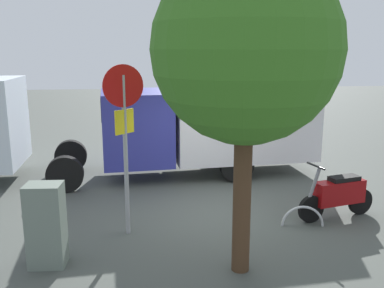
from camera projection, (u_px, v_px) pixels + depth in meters
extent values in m
plane|color=#494E49|center=(215.00, 213.00, 9.13)|extent=(60.00, 60.00, 0.00)
cylinder|color=black|center=(218.00, 149.00, 13.07)|extent=(0.92, 0.31, 0.90)
cylinder|color=black|center=(237.00, 165.00, 11.25)|extent=(0.92, 0.31, 0.90)
cylinder|color=black|center=(71.00, 156.00, 12.23)|extent=(0.92, 0.31, 0.90)
cylinder|color=black|center=(65.00, 174.00, 10.41)|extent=(0.92, 0.31, 0.90)
cube|color=silver|center=(241.00, 114.00, 11.98)|extent=(4.02, 2.47, 2.40)
cube|color=#303392|center=(137.00, 127.00, 11.47)|extent=(1.95, 2.22, 1.90)
cube|color=black|center=(136.00, 104.00, 11.34)|extent=(1.96, 2.07, 0.60)
cylinder|color=black|center=(311.00, 209.00, 8.61)|extent=(0.57, 0.23, 0.56)
cylinder|color=black|center=(360.00, 201.00, 9.04)|extent=(0.57, 0.23, 0.56)
cube|color=maroon|center=(339.00, 192.00, 8.78)|extent=(1.14, 0.57, 0.48)
cube|color=black|center=(344.00, 179.00, 8.76)|extent=(0.69, 0.42, 0.12)
cylinder|color=slate|center=(315.00, 183.00, 8.50)|extent=(0.29, 0.13, 0.69)
cylinder|color=black|center=(316.00, 166.00, 8.43)|extent=(0.17, 0.54, 0.04)
cylinder|color=#9E9EA3|center=(126.00, 157.00, 7.83)|extent=(0.08, 0.08, 2.99)
cylinder|color=red|center=(123.00, 86.00, 7.53)|extent=(0.71, 0.32, 0.76)
cube|color=yellow|center=(124.00, 122.00, 7.67)|extent=(0.33, 0.33, 0.44)
cylinder|color=#47301E|center=(242.00, 196.00, 6.54)|extent=(0.28, 0.28, 2.48)
sphere|color=#387221|center=(246.00, 49.00, 6.06)|extent=(2.74, 2.74, 2.74)
cube|color=slate|center=(46.00, 225.00, 6.81)|extent=(0.60, 0.48, 1.37)
torus|color=#B7B7BC|center=(302.00, 226.00, 8.48)|extent=(0.85, 0.17, 0.85)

